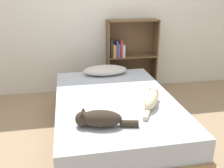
% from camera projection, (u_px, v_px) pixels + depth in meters
% --- Properties ---
extents(ground_plane, '(8.00, 8.00, 0.00)m').
position_uv_depth(ground_plane, '(114.00, 132.00, 2.94)').
color(ground_plane, '#997F60').
extents(wall_back, '(8.00, 0.06, 2.50)m').
position_uv_depth(wall_back, '(97.00, 12.00, 3.82)').
color(wall_back, silver).
rests_on(wall_back, ground_plane).
extents(bed, '(1.32, 2.02, 0.44)m').
position_uv_depth(bed, '(114.00, 115.00, 2.87)').
color(bed, '#99754C').
rests_on(bed, ground_plane).
extents(pillow, '(0.62, 0.34, 0.12)m').
position_uv_depth(pillow, '(105.00, 70.00, 3.51)').
color(pillow, beige).
rests_on(pillow, bed).
extents(cat_light, '(0.32, 0.50, 0.15)m').
position_uv_depth(cat_light, '(151.00, 99.00, 2.57)').
color(cat_light, beige).
rests_on(cat_light, bed).
extents(cat_dark, '(0.55, 0.24, 0.16)m').
position_uv_depth(cat_dark, '(98.00, 119.00, 2.17)').
color(cat_dark, '#33281E').
rests_on(cat_dark, bed).
extents(bookshelf, '(0.80, 0.26, 1.14)m').
position_uv_depth(bookshelf, '(129.00, 55.00, 4.02)').
color(bookshelf, brown).
rests_on(bookshelf, ground_plane).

